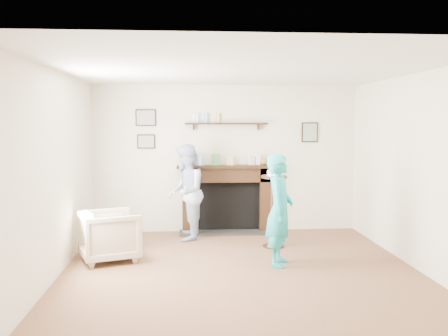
{
  "coord_description": "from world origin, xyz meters",
  "views": [
    {
      "loc": [
        -0.68,
        -5.99,
        1.88
      ],
      "look_at": [
        -0.15,
        0.9,
        1.24
      ],
      "focal_mm": 40.0,
      "sensor_mm": 36.0,
      "label": 1
    }
  ],
  "objects_px": {
    "man": "(186,239)",
    "woman": "(279,265)",
    "armchair": "(110,260)",
    "pedestal_table": "(274,197)"
  },
  "relations": [
    {
      "from": "woman",
      "to": "armchair",
      "type": "bearing_deg",
      "value": 98.35
    },
    {
      "from": "man",
      "to": "armchair",
      "type": "bearing_deg",
      "value": -38.03
    },
    {
      "from": "woman",
      "to": "pedestal_table",
      "type": "xyz_separation_m",
      "value": [
        0.09,
        0.95,
        0.76
      ]
    },
    {
      "from": "man",
      "to": "woman",
      "type": "height_order",
      "value": "man"
    },
    {
      "from": "man",
      "to": "woman",
      "type": "bearing_deg",
      "value": 42.74
    },
    {
      "from": "armchair",
      "to": "man",
      "type": "height_order",
      "value": "man"
    },
    {
      "from": "armchair",
      "to": "pedestal_table",
      "type": "xyz_separation_m",
      "value": [
        2.35,
        0.55,
        0.76
      ]
    },
    {
      "from": "armchair",
      "to": "pedestal_table",
      "type": "height_order",
      "value": "pedestal_table"
    },
    {
      "from": "man",
      "to": "woman",
      "type": "distance_m",
      "value": 1.96
    },
    {
      "from": "man",
      "to": "woman",
      "type": "relative_size",
      "value": 1.04
    }
  ]
}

